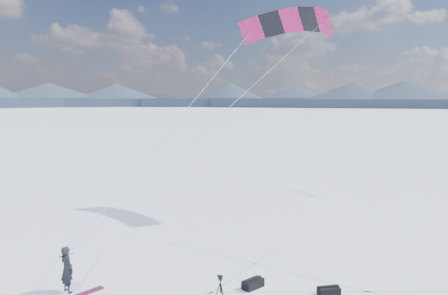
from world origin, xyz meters
TOP-DOWN VIEW (x-y plane):
  - horizon_hills at (-0.00, -0.00)m, footprint 704.00×704.00m
  - snowkiter at (-2.89, 3.64)m, footprint 0.55×0.69m
  - snowboard at (-2.48, 3.12)m, footprint 1.52×0.62m
  - tripod at (0.57, -0.93)m, footprint 0.66×0.63m
  - gear_bag_a at (2.74, 0.16)m, footprint 0.88×0.50m
  - gear_bag_b at (4.57, -1.80)m, footprint 0.85×0.64m
  - power_kite at (10.86, 7.36)m, footprint 15.05×6.64m

SIDE VIEW (x-z plane):
  - snowkiter at x=-2.89m, z-range -0.84..0.84m
  - snowboard at x=-2.48m, z-range 0.00..0.04m
  - gear_bag_b at x=4.57m, z-range -0.02..0.33m
  - gear_bag_a at x=2.74m, z-range -0.02..0.35m
  - tripod at x=0.57m, z-range 0.20..1.57m
  - horizon_hills at x=0.00m, z-range -1.11..6.89m
  - power_kite at x=10.86m, z-range 5.74..16.37m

